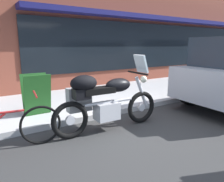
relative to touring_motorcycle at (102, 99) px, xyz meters
name	(u,v)px	position (x,y,z in m)	size (l,w,h in m)	color
ground_plane	(141,134)	(0.49, -0.54, -0.61)	(80.00, 80.00, 0.00)	#323232
touring_motorcycle	(102,99)	(0.00, 0.00, 0.00)	(2.21, 0.73, 1.41)	black
parked_bicycle	(6,128)	(-1.63, 0.14, -0.25)	(1.64, 0.48, 0.92)	black
sandwich_board_sign	(36,94)	(-0.85, 1.32, -0.05)	(0.55, 0.40, 0.87)	#1E511E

